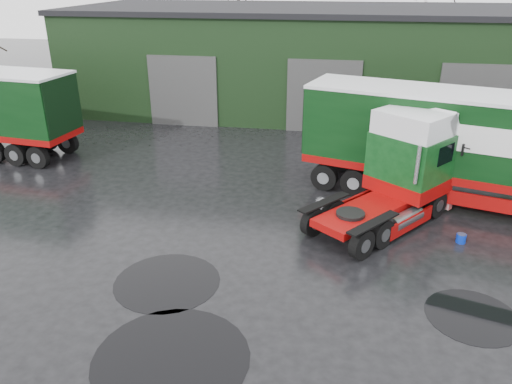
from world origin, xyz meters
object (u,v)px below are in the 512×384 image
hero_tractor (381,174)px  wash_bucket (461,238)px  tree_back_b (435,34)px  lorry_right (473,151)px  warehouse (329,58)px  tree_back_a (239,18)px

hero_tractor → wash_bucket: (2.75, -0.76, -1.81)m
tree_back_b → wash_bucket: bearing=-95.6°
lorry_right → tree_back_b: tree_back_b is taller
warehouse → hero_tractor: warehouse is taller
warehouse → wash_bucket: 18.88m
warehouse → wash_bucket: (5.25, -17.88, -3.01)m
hero_tractor → tree_back_b: size_ratio=0.84×
warehouse → hero_tractor: size_ratio=5.13×
hero_tractor → wash_bucket: 3.38m
wash_bucket → tree_back_a: tree_back_a is taller
wash_bucket → tree_back_b: size_ratio=0.04×
warehouse → wash_bucket: bearing=-73.6°
lorry_right → hero_tractor: bearing=-37.8°
lorry_right → wash_bucket: lorry_right is taller
tree_back_b → hero_tractor: bearing=-101.5°
lorry_right → tree_back_b: bearing=-168.4°
wash_bucket → lorry_right: bearing=77.2°
lorry_right → tree_back_a: 28.41m
warehouse → tree_back_a: bearing=128.7°
tree_back_b → tree_back_a: bearing=180.0°
warehouse → tree_back_a: (-8.00, 10.00, 1.59)m
lorry_right → tree_back_a: (-14.00, 24.58, 2.59)m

